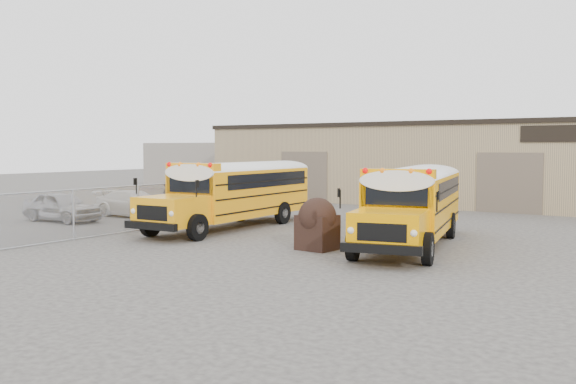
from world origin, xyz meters
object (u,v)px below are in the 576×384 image
Objects in this scene: school_bus_right at (435,189)px; car_white at (135,204)px; car_silver at (62,207)px; school_bus_left at (303,182)px; car_dark at (208,189)px; tarp_bundle at (317,223)px.

school_bus_right reaches higher than car_white.
school_bus_left is at bearing -42.61° from car_silver.
car_silver is at bearing -151.02° from school_bus_right.
car_white is 7.34m from car_dark.
car_silver is (-14.09, -7.81, -0.87)m from school_bus_right.
car_white is at bearing -173.61° from car_dark.
school_bus_left is 10.63m from tarp_bundle.
school_bus_left is at bearing 125.38° from tarp_bundle.
car_dark is (-0.51, 10.28, 0.18)m from car_silver.
car_dark is (-14.60, 2.47, -0.70)m from school_bus_right.
tarp_bundle reaches higher than car_white.
school_bus_left is 6.89m from school_bus_right.
school_bus_right is at bearing -72.09° from car_white.
school_bus_left is at bearing -111.11° from car_dark.
car_white is at bearing -139.39° from school_bus_left.
tarp_bundle is at bearing -54.62° from school_bus_left.
school_bus_right is at bearing -62.67° from car_silver.
car_white is (-12.19, 3.47, -0.24)m from tarp_bundle.
car_white is (-12.91, -4.66, -0.92)m from school_bus_right.
school_bus_left is 11.06m from car_silver.
school_bus_right reaches higher than car_dark.
tarp_bundle is at bearing -107.83° from car_white.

